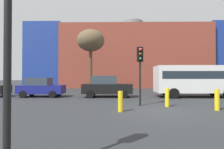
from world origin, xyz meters
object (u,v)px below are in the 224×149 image
object	(u,v)px
traffic_light_island	(140,62)
bollard_yellow_0	(217,100)
white_bus	(195,78)
parked_car_2	(107,86)
bollard_yellow_2	(167,97)
parked_car_1	(41,87)
bollard_yellow_1	(120,101)
bare_tree_1	(91,41)

from	to	relation	value
traffic_light_island	bollard_yellow_0	world-z (taller)	traffic_light_island
white_bus	parked_car_2	bearing A→B (deg)	-179.79
traffic_light_island	bollard_yellow_2	bearing A→B (deg)	70.76
parked_car_1	parked_car_2	bearing A→B (deg)	0.00
traffic_light_island	bollard_yellow_1	world-z (taller)	traffic_light_island
bollard_yellow_0	parked_car_2	bearing A→B (deg)	132.92
parked_car_1	bare_tree_1	distance (m)	9.43
bare_tree_1	bollard_yellow_2	bearing A→B (deg)	-63.49
bollard_yellow_1	white_bus	bearing A→B (deg)	46.16
white_bus	traffic_light_island	xyz separation A→B (m)	(-5.44, -4.96, 1.02)
bollard_yellow_1	bollard_yellow_0	bearing A→B (deg)	5.00
white_bus	bollard_yellow_0	world-z (taller)	white_bus
parked_car_2	bollard_yellow_0	distance (m)	8.90
bollard_yellow_0	bare_tree_1	bearing A→B (deg)	121.95
parked_car_2	traffic_light_island	world-z (taller)	traffic_light_island
parked_car_1	traffic_light_island	world-z (taller)	traffic_light_island
parked_car_1	traffic_light_island	bearing A→B (deg)	-31.44
parked_car_2	traffic_light_island	bearing A→B (deg)	-65.24
white_bus	bollard_yellow_2	distance (m)	6.73
traffic_light_island	bollard_yellow_1	size ratio (longest dim) A/B	3.45
parked_car_1	bollard_yellow_1	distance (m)	9.73
bollard_yellow_0	bollard_yellow_1	xyz separation A→B (m)	(-5.05, -0.44, -0.04)
bollard_yellow_0	bollard_yellow_2	bearing A→B (deg)	152.45
parked_car_2	white_bus	distance (m)	7.75
parked_car_1	white_bus	distance (m)	13.53
parked_car_1	parked_car_2	world-z (taller)	parked_car_2
parked_car_1	bollard_yellow_2	size ratio (longest dim) A/B	3.56
bollard_yellow_2	bollard_yellow_1	bearing A→B (deg)	-149.80
bollard_yellow_0	bollard_yellow_2	xyz separation A→B (m)	(-2.26, 1.18, -0.01)
white_bus	bollard_yellow_1	size ratio (longest dim) A/B	6.56
white_bus	bollard_yellow_1	xyz separation A→B (m)	(-6.71, -6.98, -1.10)
bare_tree_1	bollard_yellow_0	bearing A→B (deg)	-58.05
parked_car_1	bollard_yellow_0	distance (m)	13.52
parked_car_1	bollard_yellow_0	xyz separation A→B (m)	(11.85, -6.51, -0.28)
white_bus	bollard_yellow_2	world-z (taller)	white_bus
parked_car_1	parked_car_2	distance (m)	5.79
bare_tree_1	bollard_yellow_0	size ratio (longest dim) A/B	6.97
parked_car_2	bollard_yellow_2	world-z (taller)	parked_car_2
traffic_light_island	parked_car_2	bearing A→B (deg)	-159.60
parked_car_1	bare_tree_1	world-z (taller)	bare_tree_1
bare_tree_1	bollard_yellow_2	size ratio (longest dim) A/B	7.08
white_bus	bare_tree_1	distance (m)	13.00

